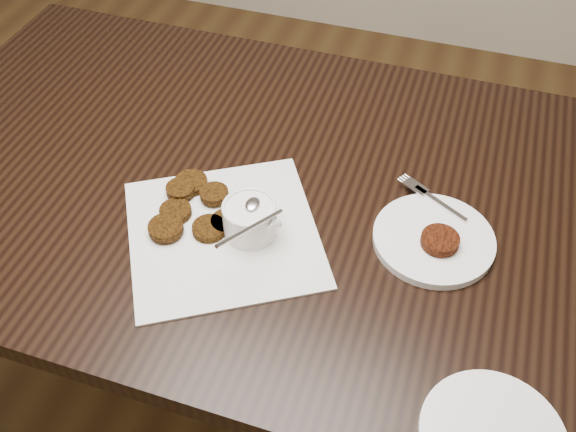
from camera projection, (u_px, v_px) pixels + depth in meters
The scene contains 5 objects.
table at pixel (252, 296), 1.47m from camera, with size 1.41×0.91×0.75m, color black.
napkin at pixel (223, 233), 1.10m from camera, with size 0.32×0.32×0.00m, color silver.
sauce_ramekin at pixel (249, 206), 1.06m from camera, with size 0.12×0.12×0.13m, color white, non-canonical shape.
patty_cluster at pixel (194, 208), 1.13m from camera, with size 0.20×0.20×0.02m, color #55330B, non-canonical shape.
plate_with_patty at pixel (434, 236), 1.08m from camera, with size 0.21×0.21×0.03m, color white, non-canonical shape.
Camera 1 is at (0.34, -0.64, 1.58)m, focal length 39.97 mm.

